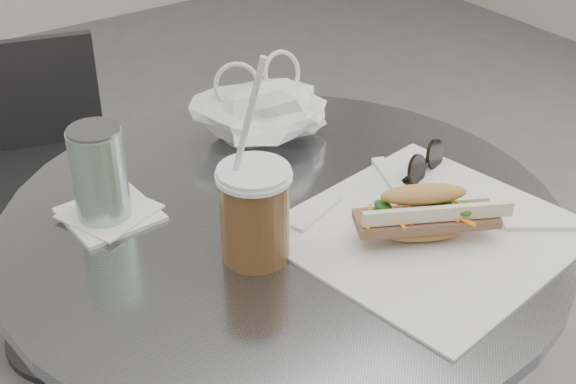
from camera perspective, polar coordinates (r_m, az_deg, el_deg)
cafe_table at (r=1.25m, az=-0.30°, el=-12.24°), size 0.76×0.76×0.74m
chair_far at (r=1.89m, az=-16.23°, el=-2.05°), size 0.38×0.41×0.70m
sandwich_paper at (r=1.05m, az=9.99°, el=-2.83°), size 0.39×0.38×0.00m
banh_mi at (r=1.02m, az=9.69°, el=-1.56°), size 0.23×0.18×0.08m
iced_coffee at (r=0.96m, az=-2.40°, el=-1.43°), size 0.09×0.09×0.27m
sunglasses at (r=1.17m, az=9.67°, el=1.98°), size 0.10×0.05×0.05m
plastic_bag at (r=1.22m, az=-1.51°, el=5.53°), size 0.23×0.20×0.10m
napkin_stack at (r=1.10m, az=-12.56°, el=-1.49°), size 0.13×0.13×0.01m
drink_can at (r=1.06m, az=-13.25°, el=1.15°), size 0.07×0.07×0.14m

